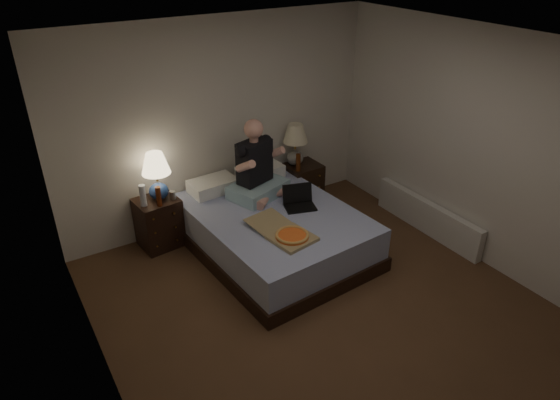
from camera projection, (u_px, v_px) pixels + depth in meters
floor at (329, 314)px, 4.84m from camera, size 4.00×4.50×0.00m
ceiling at (345, 52)px, 3.65m from camera, size 4.00×4.50×0.00m
wall_back at (220, 124)px, 5.92m from camera, size 4.00×0.00×2.50m
wall_left at (97, 278)px, 3.32m from camera, size 0.00×4.50×2.50m
wall_right at (489, 153)px, 5.17m from camera, size 0.00×4.50×2.50m
bed at (274, 231)px, 5.69m from camera, size 1.69×2.18×0.52m
nightstand_left at (159, 222)px, 5.78m from camera, size 0.50×0.46×0.60m
nightstand_right at (303, 185)px, 6.67m from camera, size 0.45×0.40×0.58m
lamp_left at (157, 176)px, 5.54m from camera, size 0.37×0.37×0.56m
lamp_right at (295, 145)px, 6.40m from camera, size 0.35×0.35×0.56m
water_bottle at (143, 196)px, 5.47m from camera, size 0.07×0.07×0.25m
soda_can at (173, 195)px, 5.64m from camera, size 0.07×0.07×0.10m
beer_bottle_left at (159, 196)px, 5.47m from camera, size 0.06×0.06×0.23m
beer_bottle_right at (298, 162)px, 6.32m from camera, size 0.06×0.06×0.23m
person at (258, 159)px, 5.68m from camera, size 0.79×0.70×0.93m
laptop at (300, 199)px, 5.58m from camera, size 0.41×0.37×0.24m
pizza_box at (292, 236)px, 5.04m from camera, size 0.52×0.81×0.08m
radiator at (427, 217)px, 6.09m from camera, size 0.10×1.60×0.40m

